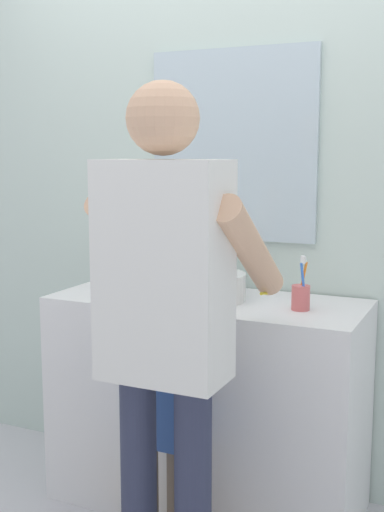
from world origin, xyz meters
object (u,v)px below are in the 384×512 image
child_toddler (163,409)px  adult_parent (167,304)px  toothbrush_cup (301,296)px  soap_bottle (133,273)px

child_toddler → adult_parent: bearing=-60.0°
child_toddler → adult_parent: 0.54m
toothbrush_cup → adult_parent: 0.67m
soap_bottle → child_toddler: size_ratio=0.18×
toothbrush_cup → child_toddler: (-0.40, -0.37, -0.38)m
toothbrush_cup → soap_bottle: 0.78m
toothbrush_cup → adult_parent: bearing=-112.9°
toothbrush_cup → child_toddler: bearing=-137.3°
soap_bottle → child_toddler: 0.71m
soap_bottle → child_toddler: (0.38, -0.45, -0.40)m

